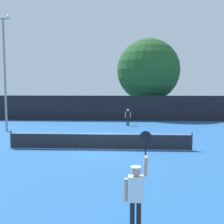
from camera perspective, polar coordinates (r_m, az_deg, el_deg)
name	(u,v)px	position (r m, az deg, el deg)	size (l,w,h in m)	color
ground_plane	(100,149)	(16.04, -2.66, -8.03)	(120.00, 120.00, 0.00)	#235693
tennis_net	(100,141)	(15.93, -2.67, -6.23)	(10.98, 0.08, 1.07)	#232328
perimeter_fence	(112,108)	(30.33, 0.08, 0.85)	(38.88, 0.12, 2.87)	black
player_serving	(136,190)	(6.77, 5.22, -16.32)	(0.68, 0.40, 2.58)	white
player_receiving	(128,116)	(26.14, 3.45, -0.76)	(0.57, 0.24, 1.64)	black
tennis_ball	(79,149)	(16.09, -7.05, -7.90)	(0.07, 0.07, 0.07)	#CCE033
light_pole	(5,67)	(24.36, -22.16, 8.91)	(1.18, 0.28, 9.71)	gray
large_tree	(148,70)	(34.51, 7.83, 8.91)	(8.01, 8.01, 10.02)	brown
parked_car_near	(58,109)	(38.39, -11.58, 0.63)	(1.98, 4.24, 1.69)	black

